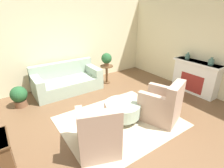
% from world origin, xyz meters
% --- Properties ---
extents(ground_plane, '(16.00, 16.00, 0.00)m').
position_xyz_m(ground_plane, '(0.00, 0.00, 0.00)').
color(ground_plane, brown).
extents(wall_back, '(9.89, 0.12, 2.80)m').
position_xyz_m(wall_back, '(0.00, 3.00, 1.40)').
color(wall_back, beige).
rests_on(wall_back, ground_plane).
extents(wall_right, '(0.12, 10.18, 2.80)m').
position_xyz_m(wall_right, '(3.15, 0.00, 1.40)').
color(wall_right, beige).
rests_on(wall_right, ground_plane).
extents(rug, '(2.66, 2.21, 0.01)m').
position_xyz_m(rug, '(0.00, 0.00, 0.01)').
color(rug, beige).
rests_on(rug, ground_plane).
extents(couch, '(2.09, 1.00, 0.88)m').
position_xyz_m(couch, '(-0.36, 2.39, 0.31)').
color(couch, '#9EB29E').
rests_on(couch, ground_plane).
extents(armchair_left, '(0.98, 1.05, 1.00)m').
position_xyz_m(armchair_left, '(-0.88, -0.48, 0.38)').
color(armchair_left, tan).
rests_on(armchair_left, rug).
extents(armchair_right, '(0.98, 1.05, 1.00)m').
position_xyz_m(armchair_right, '(0.88, -0.48, 0.38)').
color(armchair_right, tan).
rests_on(armchair_right, rug).
extents(ottoman_table, '(0.87, 0.87, 0.43)m').
position_xyz_m(ottoman_table, '(0.11, 0.06, 0.28)').
color(ottoman_table, '#9EB29E').
rests_on(ottoman_table, rug).
extents(side_table, '(0.45, 0.45, 0.65)m').
position_xyz_m(side_table, '(1.04, 2.17, 0.43)').
color(side_table, brown).
rests_on(side_table, ground_plane).
extents(fireplace, '(0.44, 1.46, 1.01)m').
position_xyz_m(fireplace, '(2.91, -0.05, 0.53)').
color(fireplace, white).
rests_on(fireplace, ground_plane).
extents(vase_mantel_near, '(0.14, 0.14, 0.22)m').
position_xyz_m(vase_mantel_near, '(2.89, 0.33, 1.10)').
color(vase_mantel_near, '#477066').
rests_on(vase_mantel_near, fireplace).
extents(vase_mantel_far, '(0.15, 0.15, 0.22)m').
position_xyz_m(vase_mantel_far, '(2.89, -0.42, 1.10)').
color(vase_mantel_far, '#477066').
rests_on(vase_mantel_far, fireplace).
extents(potted_plant_on_side_table, '(0.36, 0.36, 0.45)m').
position_xyz_m(potted_plant_on_side_table, '(1.04, 2.17, 0.90)').
color(potted_plant_on_side_table, brown).
rests_on(potted_plant_on_side_table, side_table).
extents(potted_plant_floor, '(0.44, 0.44, 0.59)m').
position_xyz_m(potted_plant_floor, '(-1.82, 2.13, 0.32)').
color(potted_plant_floor, brown).
rests_on(potted_plant_floor, ground_plane).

